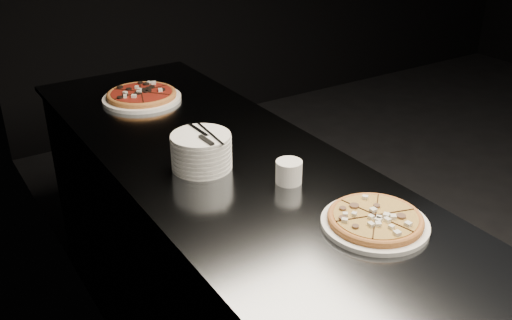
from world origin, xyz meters
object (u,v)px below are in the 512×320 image
pizza_tomato (142,96)px  cutlery (205,135)px  pizza_mushroom (375,220)px  ramekin (289,171)px  counter (242,280)px  plate_stack (201,151)px

pizza_tomato → cutlery: size_ratio=1.67×
pizza_mushroom → ramekin: size_ratio=3.95×
pizza_mushroom → ramekin: 0.34m
pizza_mushroom → pizza_tomato: 1.29m
pizza_mushroom → pizza_tomato: (-0.16, 1.28, 0.00)m
counter → cutlery: (-0.09, 0.07, 0.58)m
plate_stack → cutlery: size_ratio=0.94×
pizza_mushroom → plate_stack: 0.62m
plate_stack → cutlery: 0.06m
pizza_tomato → plate_stack: (-0.08, -0.70, 0.04)m
pizza_tomato → plate_stack: plate_stack is taller
pizza_tomato → plate_stack: size_ratio=1.77×
pizza_mushroom → ramekin: (-0.05, 0.33, 0.02)m
pizza_mushroom → pizza_tomato: bearing=97.0°
counter → pizza_mushroom: size_ratio=7.36×
counter → plate_stack: size_ratio=12.36×
pizza_mushroom → pizza_tomato: pizza_tomato is taller
cutlery → counter: bearing=-37.4°
counter → plate_stack: (-0.10, 0.08, 0.52)m
pizza_tomato → cutlery: bearing=-95.7°
counter → ramekin: size_ratio=29.04×
plate_stack → pizza_tomato: bearing=83.6°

